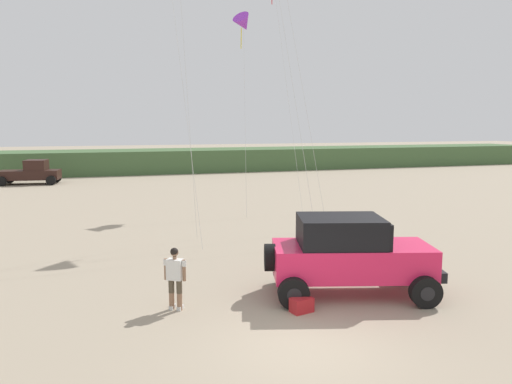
{
  "coord_description": "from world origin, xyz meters",
  "views": [
    {
      "loc": [
        -4.12,
        -9.36,
        4.8
      ],
      "look_at": [
        0.04,
        3.75,
        2.91
      ],
      "focal_mm": 34.21,
      "sensor_mm": 36.0,
      "label": 1
    }
  ],
  "objects_px": {
    "person_watching": "(175,275)",
    "cooler_box": "(302,305)",
    "distant_pickup": "(31,173)",
    "kite_black_sled": "(244,24)",
    "jeep": "(349,254)"
  },
  "relations": [
    {
      "from": "cooler_box",
      "to": "kite_black_sled",
      "type": "bearing_deg",
      "value": 65.91
    },
    {
      "from": "distant_pickup",
      "to": "kite_black_sled",
      "type": "xyz_separation_m",
      "value": [
        13.74,
        -15.0,
        9.71
      ]
    },
    {
      "from": "cooler_box",
      "to": "distant_pickup",
      "type": "distance_m",
      "value": 33.74
    },
    {
      "from": "person_watching",
      "to": "kite_black_sled",
      "type": "height_order",
      "value": "kite_black_sled"
    },
    {
      "from": "person_watching",
      "to": "distant_pickup",
      "type": "bearing_deg",
      "value": 103.14
    },
    {
      "from": "cooler_box",
      "to": "distant_pickup",
      "type": "xyz_separation_m",
      "value": [
        -10.31,
        32.12,
        0.75
      ]
    },
    {
      "from": "jeep",
      "to": "cooler_box",
      "type": "relative_size",
      "value": 8.96
    },
    {
      "from": "person_watching",
      "to": "cooler_box",
      "type": "height_order",
      "value": "person_watching"
    },
    {
      "from": "jeep",
      "to": "kite_black_sled",
      "type": "relative_size",
      "value": 0.44
    },
    {
      "from": "cooler_box",
      "to": "kite_black_sled",
      "type": "relative_size",
      "value": 0.05
    },
    {
      "from": "distant_pickup",
      "to": "kite_black_sled",
      "type": "relative_size",
      "value": 0.42
    },
    {
      "from": "distant_pickup",
      "to": "jeep",
      "type": "bearing_deg",
      "value": -68.89
    },
    {
      "from": "person_watching",
      "to": "distant_pickup",
      "type": "height_order",
      "value": "distant_pickup"
    },
    {
      "from": "person_watching",
      "to": "cooler_box",
      "type": "distance_m",
      "value": 3.37
    },
    {
      "from": "kite_black_sled",
      "to": "cooler_box",
      "type": "bearing_deg",
      "value": -101.32
    }
  ]
}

